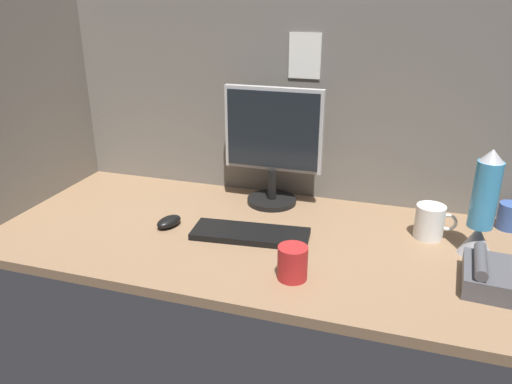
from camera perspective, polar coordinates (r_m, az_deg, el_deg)
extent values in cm
cube|color=#8C6B4C|center=(161.62, 0.74, -5.16)|extent=(180.00, 80.00, 3.00)
cube|color=slate|center=(183.31, 4.26, 11.03)|extent=(180.00, 5.00, 75.08)
cube|color=white|center=(177.45, 5.63, 15.29)|extent=(11.19, 0.40, 15.39)
cube|color=slate|center=(191.74, -25.48, 9.47)|extent=(5.00, 80.00, 75.08)
cylinder|color=black|center=(182.89, 1.82, -0.97)|extent=(18.00, 18.00, 1.80)
cylinder|color=black|center=(180.48, 1.84, 0.90)|extent=(3.20, 3.20, 11.00)
cube|color=#B7B7B7|center=(175.13, 2.01, 7.20)|extent=(35.20, 2.40, 29.50)
cube|color=black|center=(173.83, 1.89, 7.09)|extent=(32.80, 0.60, 27.10)
cube|color=black|center=(157.94, -0.64, -4.83)|extent=(38.09, 16.56, 2.00)
ellipsoid|color=black|center=(166.89, -9.96, -3.37)|extent=(8.26, 10.85, 3.40)
cylinder|color=#38569E|center=(181.83, 27.10, -2.49)|extent=(7.47, 7.47, 8.74)
cylinder|color=red|center=(134.96, 4.21, -8.10)|extent=(8.17, 8.17, 9.50)
cylinder|color=white|center=(165.06, 19.29, -3.23)|extent=(8.99, 8.99, 10.78)
torus|color=white|center=(165.23, 21.14, -3.26)|extent=(5.74, 1.00, 5.74)
cone|color=#A5A5AD|center=(160.28, 24.00, -5.07)|extent=(9.91, 9.91, 9.01)
cylinder|color=#3F99CC|center=(154.72, 24.81, -0.30)|extent=(7.21, 7.21, 19.82)
cone|color=#A5A5AD|center=(151.07, 25.52, 3.81)|extent=(6.49, 6.49, 3.60)
cube|color=#4C4C51|center=(146.04, 25.95, -8.88)|extent=(18.32, 20.17, 5.60)
cylinder|color=#4C4C51|center=(143.21, 24.39, -7.19)|extent=(4.42, 17.29, 3.20)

